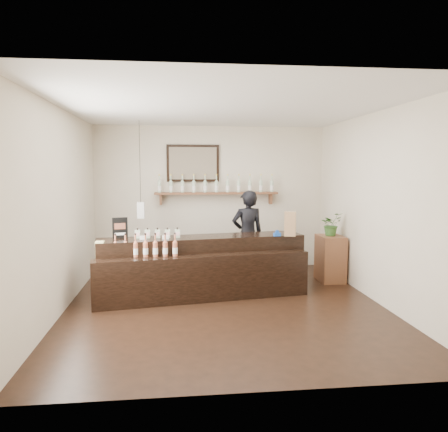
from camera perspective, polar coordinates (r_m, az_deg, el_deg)
name	(u,v)px	position (r m, az deg, el deg)	size (l,w,h in m)	color
ground	(225,305)	(6.44, 0.13, -11.59)	(5.00, 5.00, 0.00)	black
room_shell	(225,188)	(6.14, 0.13, 3.74)	(5.00, 5.00, 5.00)	beige
back_wall_decor	(203,180)	(8.49, -2.71, 4.72)	(2.66, 0.96, 1.69)	brown
counter	(202,268)	(6.86, -2.83, -6.80)	(3.29, 1.36, 1.06)	black
promo_sign	(120,228)	(6.86, -13.42, -1.53)	(0.23, 0.08, 0.32)	black
paper_bag	(290,224)	(6.99, 8.64, -1.03)	(0.21, 0.18, 0.39)	#876041
tape_dispenser	(277,234)	(6.96, 6.95, -2.32)	(0.12, 0.06, 0.10)	#194DB2
side_cabinet	(330,258)	(7.93, 13.70, -5.39)	(0.41, 0.56, 0.81)	brown
potted_plant	(331,224)	(7.83, 13.81, -1.04)	(0.36, 0.32, 0.41)	#325E25
shopkeeper	(248,229)	(7.82, 3.10, -1.69)	(0.66, 0.43, 1.80)	black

